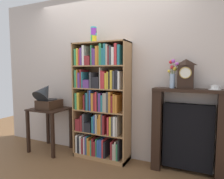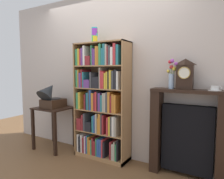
{
  "view_description": "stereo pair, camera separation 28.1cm",
  "coord_description": "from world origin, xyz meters",
  "views": [
    {
      "loc": [
        1.44,
        -2.58,
        1.37
      ],
      "look_at": [
        0.18,
        0.13,
        1.09
      ],
      "focal_mm": 32.33,
      "sensor_mm": 36.0,
      "label": 1
    },
    {
      "loc": [
        1.69,
        -2.45,
        1.37
      ],
      "look_at": [
        0.18,
        0.13,
        1.09
      ],
      "focal_mm": 32.33,
      "sensor_mm": 36.0,
      "label": 2
    }
  ],
  "objects": [
    {
      "name": "ground_plane",
      "position": [
        0.0,
        0.0,
        -0.01
      ],
      "size": [
        7.62,
        6.4,
        0.02
      ],
      "primitive_type": "cube",
      "color": "brown"
    },
    {
      "name": "wall_back",
      "position": [
        0.16,
        0.33,
        1.3
      ],
      "size": [
        4.62,
        0.08,
        2.6
      ],
      "primitive_type": "cube",
      "color": "beige",
      "rests_on": "ground"
    },
    {
      "name": "bookshelf",
      "position": [
        -0.01,
        0.12,
        0.86
      ],
      "size": [
        0.87,
        0.32,
        1.79
      ],
      "color": "#A87A4C",
      "rests_on": "ground"
    },
    {
      "name": "cup_stack",
      "position": [
        -0.12,
        0.12,
        1.9
      ],
      "size": [
        0.09,
        0.09,
        0.23
      ],
      "color": "yellow",
      "rests_on": "bookshelf"
    },
    {
      "name": "side_table_left",
      "position": [
        -0.94,
        0.03,
        0.56
      ],
      "size": [
        0.59,
        0.53,
        0.73
      ],
      "color": "black",
      "rests_on": "ground"
    },
    {
      "name": "gramophone",
      "position": [
        -0.94,
        -0.03,
        0.93
      ],
      "size": [
        0.31,
        0.47,
        0.49
      ],
      "color": "#382316",
      "rests_on": "side_table_left"
    },
    {
      "name": "fireplace_mantel",
      "position": [
        1.26,
        0.19,
        0.56
      ],
      "size": [
        0.91,
        0.24,
        1.13
      ],
      "color": "black",
      "rests_on": "ground"
    },
    {
      "name": "mantel_clock",
      "position": [
        1.21,
        0.17,
        1.33
      ],
      "size": [
        0.2,
        0.12,
        0.38
      ],
      "color": "black",
      "rests_on": "fireplace_mantel"
    },
    {
      "name": "flower_vase",
      "position": [
        1.04,
        0.18,
        1.32
      ],
      "size": [
        0.15,
        0.11,
        0.38
      ],
      "color": "#99B2D1",
      "rests_on": "fireplace_mantel"
    },
    {
      "name": "teacup_with_saucer",
      "position": [
        1.55,
        0.17,
        1.16
      ],
      "size": [
        0.15,
        0.15,
        0.06
      ],
      "color": "white",
      "rests_on": "fireplace_mantel"
    }
  ]
}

